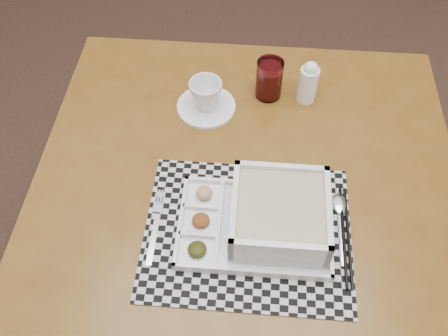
{
  "coord_description": "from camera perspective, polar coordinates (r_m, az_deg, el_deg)",
  "views": [
    {
      "loc": [
        0.33,
        -1.21,
        1.65
      ],
      "look_at": [
        0.34,
        -0.58,
        0.82
      ],
      "focal_mm": 40.0,
      "sensor_mm": 36.0,
      "label": 1
    }
  ],
  "objects": [
    {
      "name": "saucer",
      "position": [
        1.28,
        -2.04,
        7.0
      ],
      "size": [
        0.15,
        0.15,
        0.01
      ],
      "primitive_type": "cylinder",
      "color": "white",
      "rests_on": "dining_table"
    },
    {
      "name": "chopsticks",
      "position": [
        1.08,
        13.75,
        -7.54
      ],
      "size": [
        0.04,
        0.24,
        0.01
      ],
      "color": "black",
      "rests_on": "placemat"
    },
    {
      "name": "spoon",
      "position": [
        1.12,
        13.13,
        -4.57
      ],
      "size": [
        0.04,
        0.18,
        0.01
      ],
      "color": "silver",
      "rests_on": "placemat"
    },
    {
      "name": "cup",
      "position": [
        1.25,
        -2.1,
        8.39
      ],
      "size": [
        0.1,
        0.1,
        0.08
      ],
      "primitive_type": "imported",
      "rotation": [
        0.0,
        0.0,
        -0.31
      ],
      "color": "white",
      "rests_on": "saucer"
    },
    {
      "name": "dining_table",
      "position": [
        1.19,
        2.38,
        -3.89
      ],
      "size": [
        1.06,
        1.06,
        0.73
      ],
      "color": "#55330F",
      "rests_on": "ground"
    },
    {
      "name": "floor",
      "position": [
        2.07,
        -9.7,
        -1.12
      ],
      "size": [
        5.0,
        5.0,
        0.0
      ],
      "primitive_type": "plane",
      "color": "#311E18",
      "rests_on": "ground"
    },
    {
      "name": "serving_tray",
      "position": [
        1.04,
        5.58,
        -5.69
      ],
      "size": [
        0.34,
        0.25,
        0.09
      ],
      "color": "white",
      "rests_on": "placemat"
    },
    {
      "name": "placemat",
      "position": [
        1.06,
        2.71,
        -7.3
      ],
      "size": [
        0.47,
        0.39,
        0.0
      ],
      "primitive_type": "cube",
      "rotation": [
        0.0,
        0.0,
        -0.1
      ],
      "color": "#AFAFB7",
      "rests_on": "dining_table"
    },
    {
      "name": "fork",
      "position": [
        1.08,
        -7.91,
        -6.36
      ],
      "size": [
        0.03,
        0.19,
        0.0
      ],
      "color": "silver",
      "rests_on": "placemat"
    },
    {
      "name": "creamer_bottle",
      "position": [
        1.28,
        9.62,
        9.66
      ],
      "size": [
        0.05,
        0.05,
        0.12
      ],
      "color": "white",
      "rests_on": "dining_table"
    },
    {
      "name": "juice_glass",
      "position": [
        1.29,
        5.18,
        9.96
      ],
      "size": [
        0.07,
        0.07,
        0.11
      ],
      "color": "white",
      "rests_on": "dining_table"
    }
  ]
}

